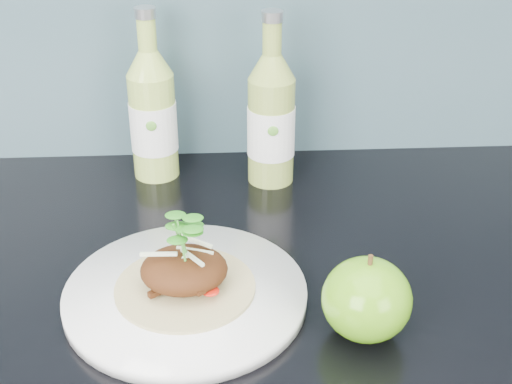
% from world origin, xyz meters
% --- Properties ---
extents(dinner_plate, '(0.32, 0.32, 0.02)m').
position_xyz_m(dinner_plate, '(-0.08, 1.61, 0.91)').
color(dinner_plate, white).
rests_on(dinner_plate, kitchen_counter).
extents(pork_taco, '(0.15, 0.15, 0.10)m').
position_xyz_m(pork_taco, '(-0.08, 1.61, 0.94)').
color(pork_taco, tan).
rests_on(pork_taco, dinner_plate).
extents(green_apple, '(0.12, 0.12, 0.10)m').
position_xyz_m(green_apple, '(0.11, 1.55, 0.94)').
color(green_apple, '#3D840E').
rests_on(green_apple, kitchen_counter).
extents(cider_bottle_left, '(0.08, 0.08, 0.24)m').
position_xyz_m(cider_bottle_left, '(-0.13, 1.91, 0.99)').
color(cider_bottle_left, '#A5C351').
rests_on(cider_bottle_left, kitchen_counter).
extents(cider_bottle_right, '(0.09, 0.09, 0.24)m').
position_xyz_m(cider_bottle_right, '(0.04, 1.89, 0.99)').
color(cider_bottle_right, '#8EA544').
rests_on(cider_bottle_right, kitchen_counter).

